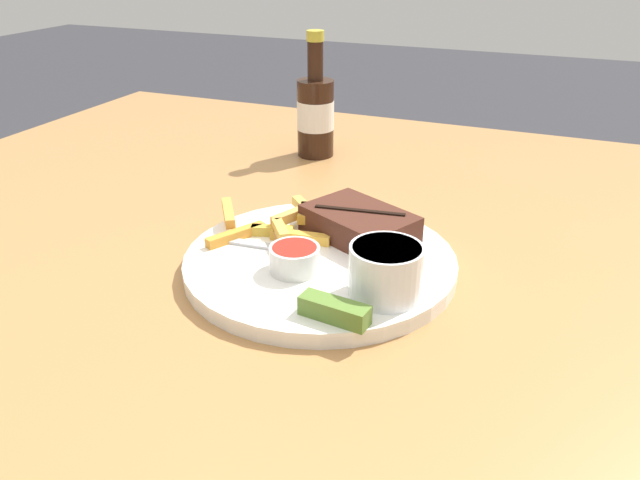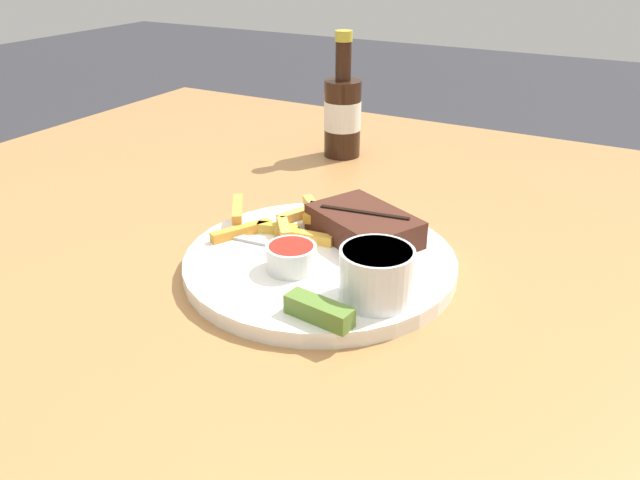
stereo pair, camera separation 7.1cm
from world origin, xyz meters
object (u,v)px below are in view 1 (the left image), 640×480
Objects in this scene: steak_portion at (359,224)px; pickle_spear at (334,310)px; beer_bottle at (315,113)px; coleslaw_cup at (386,268)px; dipping_sauce_cup at (295,258)px; fork_utensil at (253,244)px; dinner_plate at (320,262)px.

steak_portion is 2.12× the size of pickle_spear.
steak_portion is 0.73× the size of beer_bottle.
coleslaw_cup reaches higher than dipping_sauce_cup.
pickle_spear is 0.54× the size of fork_utensil.
beer_bottle is (-0.19, 0.32, 0.04)m from steak_portion.
beer_bottle is (-0.26, 0.43, 0.03)m from coleslaw_cup.
steak_portion is 0.14m from coleslaw_cup.
dipping_sauce_cup is (-0.04, -0.11, -0.00)m from steak_portion.
dipping_sauce_cup reaches higher than fork_utensil.
beer_bottle is at bearing 114.68° from pickle_spear.
beer_bottle is at bearing 113.49° from dinner_plate.
coleslaw_cup is 0.07m from pickle_spear.
pickle_spear is at bearing -65.32° from beer_bottle.
beer_bottle reaches higher than fork_utensil.
dinner_plate is at bearing 118.42° from pickle_spear.
fork_utensil is at bearing -175.28° from dinner_plate.
fork_utensil is (-0.07, 0.04, -0.01)m from dipping_sauce_cup.
pickle_spear is 0.35× the size of beer_bottle.
beer_bottle is at bearing 120.85° from coleslaw_cup.
coleslaw_cup is at bearing -6.15° from dipping_sauce_cup.
beer_bottle is at bearing 97.28° from fork_utensil.
steak_portion is 2.04× the size of coleslaw_cup.
steak_portion reaches higher than dinner_plate.
dinner_plate is at bearing 149.93° from coleslaw_cup.
steak_portion is 0.13m from fork_utensil.
fork_utensil is (-0.15, 0.11, -0.01)m from pickle_spear.
fork_utensil reaches higher than dinner_plate.
pickle_spear is (0.07, -0.07, -0.01)m from dipping_sauce_cup.
dipping_sauce_cup is 0.27× the size of beer_bottle.
pickle_spear reaches higher than fork_utensil.
beer_bottle reaches higher than steak_portion.
dinner_plate is 0.05m from dipping_sauce_cup.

